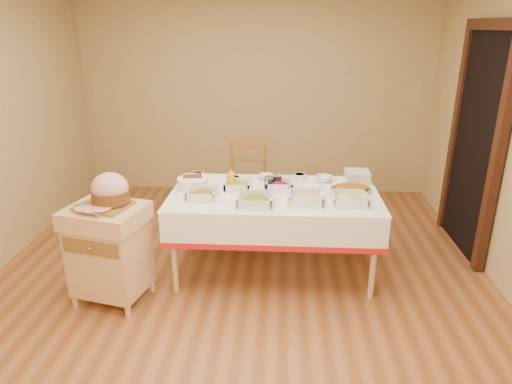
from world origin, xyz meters
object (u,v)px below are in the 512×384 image
at_px(dining_chair, 245,186).
at_px(plate_stack, 357,176).
at_px(brass_platter, 351,189).
at_px(dining_table, 274,210).
at_px(bread_basket, 193,183).
at_px(ham_on_board, 109,192).
at_px(preserve_jar_left, 269,183).
at_px(preserve_jar_right, 277,179).
at_px(butcher_cart, 109,248).
at_px(mustard_bottle, 232,180).

height_order(dining_chair, plate_stack, dining_chair).
bearing_deg(brass_platter, dining_table, -173.32).
xyz_separation_m(dining_chair, bread_basket, (-0.39, -0.84, 0.32)).
distance_m(dining_table, ham_on_board, 1.41).
bearing_deg(preserve_jar_left, preserve_jar_right, 49.90).
distance_m(butcher_cart, dining_chair, 1.76).
bearing_deg(ham_on_board, dining_chair, 57.22).
distance_m(butcher_cart, plate_stack, 2.29).
relative_size(preserve_jar_right, plate_stack, 0.56).
bearing_deg(brass_platter, plate_stack, 71.49).
height_order(butcher_cart, brass_platter, butcher_cart).
bearing_deg(plate_stack, dining_chair, 153.05).
height_order(dining_chair, preserve_jar_right, dining_chair).
xyz_separation_m(ham_on_board, preserve_jar_right, (1.28, 0.74, -0.12)).
height_order(preserve_jar_right, bread_basket, bread_basket).
relative_size(ham_on_board, brass_platter, 1.16).
relative_size(preserve_jar_left, preserve_jar_right, 0.89).
bearing_deg(plate_stack, dining_table, -155.81).
bearing_deg(preserve_jar_left, ham_on_board, -151.71).
relative_size(preserve_jar_left, brass_platter, 0.31).
bearing_deg(brass_platter, butcher_cart, -162.07).
bearing_deg(plate_stack, brass_platter, -108.51).
xyz_separation_m(plate_stack, brass_platter, (-0.09, -0.26, -0.03)).
xyz_separation_m(preserve_jar_right, bread_basket, (-0.75, -0.14, -0.00)).
relative_size(preserve_jar_right, mustard_bottle, 0.63).
relative_size(butcher_cart, brass_platter, 2.34).
bearing_deg(plate_stack, preserve_jar_right, -169.57).
distance_m(ham_on_board, mustard_bottle, 1.07).
relative_size(dining_table, preserve_jar_left, 16.85).
height_order(bread_basket, brass_platter, bread_basket).
bearing_deg(brass_platter, preserve_jar_left, 176.74).
distance_m(dining_table, dining_chair, 0.97).
distance_m(preserve_jar_right, plate_stack, 0.76).
xyz_separation_m(preserve_jar_right, mustard_bottle, (-0.40, -0.14, 0.03)).
distance_m(butcher_cart, preserve_jar_left, 1.47).
bearing_deg(dining_chair, brass_platter, -39.11).
relative_size(dining_table, butcher_cart, 2.23).
bearing_deg(dining_table, preserve_jar_right, 85.41).
bearing_deg(dining_table, ham_on_board, -157.27).
xyz_separation_m(butcher_cart, dining_chair, (0.97, 1.47, 0.03)).
distance_m(ham_on_board, plate_stack, 2.21).
height_order(ham_on_board, preserve_jar_right, ham_on_board).
xyz_separation_m(dining_table, ham_on_board, (-1.26, -0.53, 0.33)).
distance_m(bread_basket, brass_platter, 1.41).
xyz_separation_m(dining_table, brass_platter, (0.68, 0.08, 0.18)).
distance_m(preserve_jar_right, mustard_bottle, 0.42).
height_order(dining_table, preserve_jar_right, preserve_jar_right).
xyz_separation_m(dining_table, mustard_bottle, (-0.38, 0.07, 0.25)).
height_order(preserve_jar_left, plate_stack, preserve_jar_left).
bearing_deg(dining_chair, plate_stack, -26.95).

